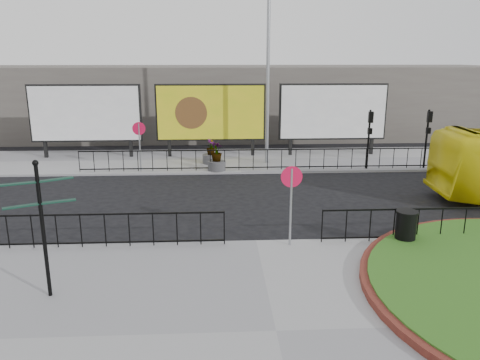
{
  "coord_description": "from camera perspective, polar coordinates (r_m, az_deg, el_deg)",
  "views": [
    {
      "loc": [
        -1.21,
        -13.63,
        5.71
      ],
      "look_at": [
        -0.4,
        1.98,
        1.56
      ],
      "focal_mm": 35.0,
      "sensor_mm": 36.0,
      "label": 1
    }
  ],
  "objects": [
    {
      "name": "ground",
      "position": [
        14.83,
        1.97,
        -7.79
      ],
      "size": [
        90.0,
        90.0,
        0.0
      ],
      "primitive_type": "plane",
      "color": "black",
      "rests_on": "ground"
    },
    {
      "name": "pavement_near",
      "position": [
        10.39,
        4.42,
        -18.13
      ],
      "size": [
        30.0,
        10.0,
        0.12
      ],
      "primitive_type": "cube",
      "color": "gray",
      "rests_on": "ground"
    },
    {
      "name": "pavement_far",
      "position": [
        26.28,
        -0.24,
        2.45
      ],
      "size": [
        44.0,
        6.0,
        0.12
      ],
      "primitive_type": "cube",
      "color": "gray",
      "rests_on": "ground"
    },
    {
      "name": "railing_near_left",
      "position": [
        15.04,
        -21.45,
        -5.79
      ],
      "size": [
        10.0,
        0.1,
        1.1
      ],
      "primitive_type": null,
      "color": "black",
      "rests_on": "pavement_near"
    },
    {
      "name": "railing_near_right",
      "position": [
        16.2,
        25.74,
        -4.79
      ],
      "size": [
        9.0,
        0.1,
        1.1
      ],
      "primitive_type": null,
      "color": "black",
      "rests_on": "pavement_near"
    },
    {
      "name": "railing_far",
      "position": [
        23.58,
        2.5,
        2.51
      ],
      "size": [
        18.0,
        0.1,
        1.1
      ],
      "primitive_type": null,
      "color": "black",
      "rests_on": "pavement_far"
    },
    {
      "name": "speed_sign_far",
      "position": [
        23.65,
        -12.18,
        5.3
      ],
      "size": [
        0.64,
        0.07,
        2.47
      ],
      "color": "gray",
      "rests_on": "pavement_far"
    },
    {
      "name": "speed_sign_near",
      "position": [
        13.95,
        6.27,
        -1.01
      ],
      "size": [
        0.64,
        0.07,
        2.47
      ],
      "color": "gray",
      "rests_on": "pavement_near"
    },
    {
      "name": "billboard_left",
      "position": [
        27.76,
        -18.32,
        7.69
      ],
      "size": [
        6.2,
        0.31,
        4.1
      ],
      "color": "black",
      "rests_on": "pavement_far"
    },
    {
      "name": "billboard_mid",
      "position": [
        26.79,
        -3.59,
        8.17
      ],
      "size": [
        6.2,
        0.31,
        4.1
      ],
      "color": "black",
      "rests_on": "pavement_far"
    },
    {
      "name": "billboard_right",
      "position": [
        27.61,
        11.25,
        8.12
      ],
      "size": [
        6.2,
        0.31,
        4.1
      ],
      "color": "black",
      "rests_on": "pavement_far"
    },
    {
      "name": "lamp_post",
      "position": [
        24.8,
        3.43,
        12.8
      ],
      "size": [
        0.74,
        0.18,
        9.23
      ],
      "color": "gray",
      "rests_on": "pavement_far"
    },
    {
      "name": "signal_pole_a",
      "position": [
        24.5,
        15.51,
        5.85
      ],
      "size": [
        0.22,
        0.26,
        3.0
      ],
      "color": "black",
      "rests_on": "pavement_far"
    },
    {
      "name": "signal_pole_b",
      "position": [
        25.6,
        21.93,
        5.69
      ],
      "size": [
        0.22,
        0.26,
        3.0
      ],
      "color": "black",
      "rests_on": "pavement_far"
    },
    {
      "name": "building_backdrop",
      "position": [
        35.8,
        -1.01,
        9.72
      ],
      "size": [
        40.0,
        10.0,
        5.0
      ],
      "primitive_type": "cube",
      "color": "#5D5951",
      "rests_on": "ground"
    },
    {
      "name": "fingerpost_sign",
      "position": [
        11.74,
        -23.05,
        -4.07
      ],
      "size": [
        1.51,
        0.86,
        3.35
      ],
      "rotation": [
        0.0,
        0.0,
        0.37
      ],
      "color": "black",
      "rests_on": "pavement_near"
    },
    {
      "name": "litter_bin",
      "position": [
        15.09,
        19.56,
        -5.54
      ],
      "size": [
        0.66,
        0.66,
        1.09
      ],
      "color": "black",
      "rests_on": "pavement_near"
    },
    {
      "name": "planter_a",
      "position": [
        25.16,
        -3.55,
        3.06
      ],
      "size": [
        0.92,
        0.92,
        1.32
      ],
      "color": "#4C4C4F",
      "rests_on": "pavement_far"
    },
    {
      "name": "planter_b",
      "position": [
        23.58,
        -2.86,
        2.51
      ],
      "size": [
        0.9,
        0.9,
        1.45
      ],
      "color": "#4C4C4F",
      "rests_on": "pavement_far"
    }
  ]
}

